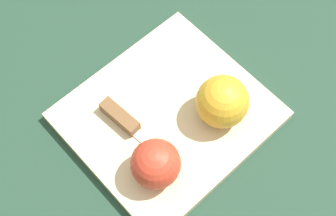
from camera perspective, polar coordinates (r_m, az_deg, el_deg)
The scene contains 5 objects.
ground_plane at distance 0.83m, azimuth 0.00°, elevation -1.24°, with size 4.00×4.00×0.00m, color #1E3828.
cutting_board at distance 0.82m, azimuth 0.00°, elevation -0.93°, with size 0.33×0.30×0.02m.
apple_half_left at distance 0.78m, azimuth 6.65°, elevation 0.75°, with size 0.09×0.09×0.09m.
apple_half_right at distance 0.74m, azimuth -1.51°, elevation -6.83°, with size 0.08×0.08×0.08m.
knife at distance 0.80m, azimuth -5.58°, elevation -1.35°, with size 0.03×0.15×0.02m.
Camera 1 is at (0.24, 0.26, 0.76)m, focal length 50.00 mm.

